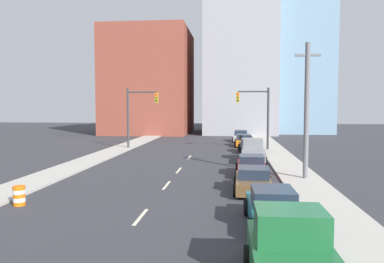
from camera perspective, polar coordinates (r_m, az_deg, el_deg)
The scene contains 21 objects.
sidewalk_left at distance 49.39m, azimuth -8.30°, elevation -1.58°, with size 2.69×91.77×0.13m.
sidewalk_right at distance 48.07m, azimuth 11.36°, elevation -1.76°, with size 2.69×91.77×0.13m.
lane_stripe_at_14m at distance 16.64m, azimuth -7.82°, elevation -12.74°, with size 0.16×2.40×0.01m, color beige.
lane_stripe_at_20m at distance 22.76m, azimuth -3.90°, elevation -8.16°, with size 0.16×2.40×0.01m, color beige.
lane_stripe_at_25m at distance 27.84m, azimuth -2.03°, elevation -5.92°, with size 0.16×2.40×0.01m, color beige.
lane_stripe_at_32m at distance 34.76m, azimuth -0.40°, elevation -3.95°, with size 0.16×2.40×0.01m, color beige.
building_brick_left at distance 66.75m, azimuth -6.44°, elevation 7.46°, with size 14.00×16.00×17.81m.
building_office_center at distance 69.95m, azimuth 7.26°, elevation 12.95°, with size 12.00×20.00×31.54m.
building_glass_right at distance 74.74m, azimuth 14.51°, elevation 12.74°, with size 13.00×20.00×32.76m.
traffic_signal_left at distance 41.86m, azimuth -8.54°, elevation 3.18°, with size 3.53×0.35×6.70m.
traffic_signal_right at distance 40.62m, azimuth 10.26°, elevation 3.14°, with size 3.53×0.35×6.70m.
utility_pole_right_mid at distance 24.94m, azimuth 17.07°, elevation 3.14°, with size 1.60×0.32×8.76m.
traffic_barrel at distance 19.95m, azimuth -24.85°, elevation -8.86°, with size 0.56×0.56×0.95m.
pickup_truck_green at distance 10.42m, azimuth 15.26°, elevation -18.54°, with size 2.44×5.30×1.99m.
sedan_teal at distance 15.48m, azimuth 12.21°, elevation -11.43°, with size 2.20×4.50×1.51m.
sedan_brown at distance 21.19m, azimuth 9.29°, elevation -7.39°, with size 2.23×4.35×1.36m.
sedan_red at distance 26.00m, azimuth 9.03°, elevation -5.24°, with size 2.21×4.29×1.40m.
pickup_truck_gray at distance 32.82m, azimuth 9.27°, elevation -3.12°, with size 2.33×5.68×1.88m.
sedan_black at distance 38.88m, azimuth 8.68°, elevation -2.20°, with size 2.18×4.25×1.39m.
sedan_orange at distance 44.76m, azimuth 7.86°, elevation -1.40°, with size 2.14×4.62×1.38m.
sedan_silver at distance 50.45m, azimuth 7.45°, elevation -0.74°, with size 2.28×4.40×1.51m.
Camera 1 is at (3.85, -1.74, 4.77)m, focal length 35.00 mm.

